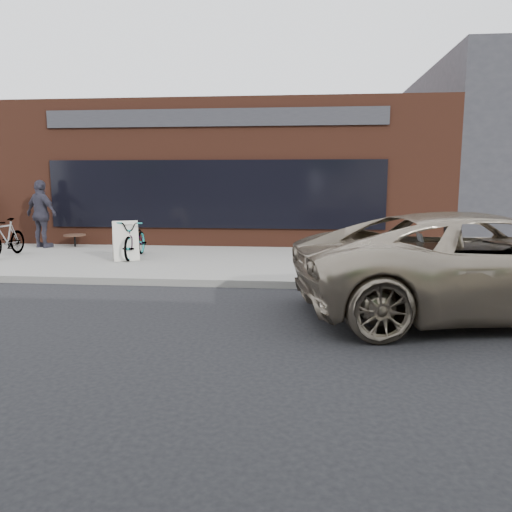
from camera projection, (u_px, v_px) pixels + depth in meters
ground at (244, 361)px, 5.95m from camera, size 120.00×120.00×0.00m
near_sidewalk at (277, 260)px, 12.82m from camera, size 44.00×6.00×0.15m
storefront at (237, 176)px, 19.55m from camera, size 14.00×10.07×4.50m
motorcycle at (375, 277)px, 8.22m from camera, size 2.04×0.66×1.29m
minivan at (483, 264)px, 7.84m from camera, size 6.28×3.72×1.64m
bicycle_front at (135, 239)px, 12.75m from camera, size 0.76×1.85×0.95m
bicycle_rear at (6, 238)px, 12.93m from camera, size 0.49×1.64×0.98m
sandwich_sign at (126, 240)px, 12.36m from camera, size 0.79×0.77×0.98m
cafe_table at (75, 235)px, 14.81m from camera, size 0.64×0.64×0.36m
cafe_patron_right at (42, 214)px, 14.55m from camera, size 1.25×0.89×1.97m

